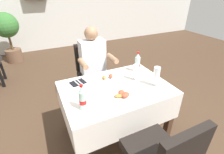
# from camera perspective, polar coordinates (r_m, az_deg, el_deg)

# --- Properties ---
(ground_plane) EXTENTS (11.00, 11.00, 0.00)m
(ground_plane) POSITION_cam_1_polar(r_m,az_deg,el_deg) (2.29, 0.82, -20.25)
(ground_plane) COLOR #473323
(main_dining_table) EXTENTS (1.21, 0.84, 0.73)m
(main_dining_table) POSITION_cam_1_polar(r_m,az_deg,el_deg) (1.95, 1.29, -7.64)
(main_dining_table) COLOR white
(main_dining_table) RESTS_ON ground
(chair_far_diner_seat) EXTENTS (0.44, 0.50, 0.97)m
(chair_far_diner_seat) POSITION_cam_1_polar(r_m,az_deg,el_deg) (2.60, -6.86, 1.96)
(chair_far_diner_seat) COLOR black
(chair_far_diner_seat) RESTS_ON ground
(seated_diner_far) EXTENTS (0.50, 0.46, 1.26)m
(seated_diner_far) POSITION_cam_1_polar(r_m,az_deg,el_deg) (2.44, -6.18, 4.19)
(seated_diner_far) COLOR #282D42
(seated_diner_far) RESTS_ON ground
(plate_near_camera) EXTENTS (0.24, 0.24, 0.06)m
(plate_near_camera) POSITION_cam_1_polar(r_m,az_deg,el_deg) (1.69, 3.23, -6.46)
(plate_near_camera) COLOR white
(plate_near_camera) RESTS_ON main_dining_table
(plate_far_diner) EXTENTS (0.25, 0.25, 0.07)m
(plate_far_diner) POSITION_cam_1_polar(r_m,az_deg,el_deg) (1.99, -1.37, -0.64)
(plate_far_diner) COLOR white
(plate_far_diner) RESTS_ON main_dining_table
(beer_glass_left) EXTENTS (0.07, 0.07, 0.23)m
(beer_glass_left) POSITION_cam_1_polar(r_m,az_deg,el_deg) (1.88, 15.18, 0.32)
(beer_glass_left) COLOR white
(beer_glass_left) RESTS_ON main_dining_table
(beer_glass_middle) EXTENTS (0.07, 0.07, 0.20)m
(beer_glass_middle) POSITION_cam_1_polar(r_m,az_deg,el_deg) (1.96, 8.22, 1.76)
(beer_glass_middle) COLOR white
(beer_glass_middle) RESTS_ON main_dining_table
(cola_bottle_primary) EXTENTS (0.07, 0.07, 0.26)m
(cola_bottle_primary) POSITION_cam_1_polar(r_m,az_deg,el_deg) (1.51, -10.21, -7.49)
(cola_bottle_primary) COLOR silver
(cola_bottle_primary) RESTS_ON main_dining_table
(cola_bottle_secondary) EXTENTS (0.07, 0.07, 0.28)m
(cola_bottle_secondary) POSITION_cam_1_polar(r_m,az_deg,el_deg) (2.17, 8.82, 4.83)
(cola_bottle_secondary) COLOR silver
(cola_bottle_secondary) RESTS_ON main_dining_table
(napkin_cutlery_set) EXTENTS (0.19, 0.20, 0.01)m
(napkin_cutlery_set) POSITION_cam_1_polar(r_m,az_deg,el_deg) (1.97, -11.78, -1.90)
(napkin_cutlery_set) COLOR black
(napkin_cutlery_set) RESTS_ON main_dining_table
(potted_plant_corner) EXTENTS (0.58, 0.58, 1.21)m
(potted_plant_corner) POSITION_cam_1_polar(r_m,az_deg,el_deg) (4.79, -32.69, 13.27)
(potted_plant_corner) COLOR brown
(potted_plant_corner) RESTS_ON ground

